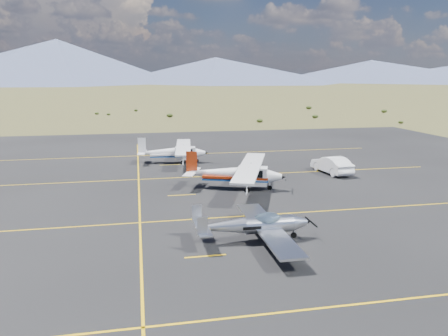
{
  "coord_description": "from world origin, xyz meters",
  "views": [
    {
      "loc": [
        -5.91,
        -22.64,
        8.4
      ],
      "look_at": [
        0.33,
        8.73,
        1.6
      ],
      "focal_mm": 35.0,
      "sensor_mm": 36.0,
      "label": 1
    }
  ],
  "objects_px": {
    "aircraft_cessna": "(235,173)",
    "sedan": "(332,165)",
    "aircraft_plain": "(173,152)",
    "aircraft_low_wing": "(256,225)"
  },
  "relations": [
    {
      "from": "aircraft_cessna",
      "to": "sedan",
      "type": "relative_size",
      "value": 2.34
    },
    {
      "from": "sedan",
      "to": "aircraft_cessna",
      "type": "bearing_deg",
      "value": 13.04
    },
    {
      "from": "aircraft_cessna",
      "to": "aircraft_plain",
      "type": "bearing_deg",
      "value": 128.96
    },
    {
      "from": "aircraft_cessna",
      "to": "sedan",
      "type": "distance_m",
      "value": 10.12
    },
    {
      "from": "aircraft_plain",
      "to": "sedan",
      "type": "relative_size",
      "value": 2.15
    },
    {
      "from": "aircraft_low_wing",
      "to": "aircraft_cessna",
      "type": "relative_size",
      "value": 0.77
    },
    {
      "from": "aircraft_cessna",
      "to": "sedan",
      "type": "xyz_separation_m",
      "value": [
        9.44,
        3.62,
        -0.46
      ]
    },
    {
      "from": "aircraft_cessna",
      "to": "aircraft_low_wing",
      "type": "bearing_deg",
      "value": -76.95
    },
    {
      "from": "aircraft_cessna",
      "to": "aircraft_plain",
      "type": "xyz_separation_m",
      "value": [
        -3.74,
        10.98,
        -0.12
      ]
    },
    {
      "from": "aircraft_low_wing",
      "to": "sedan",
      "type": "relative_size",
      "value": 1.79
    }
  ]
}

